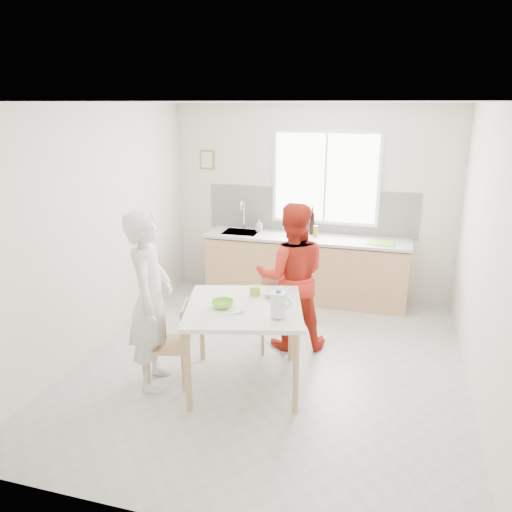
{
  "coord_description": "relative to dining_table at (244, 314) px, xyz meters",
  "views": [
    {
      "loc": [
        1.16,
        -4.68,
        2.69
      ],
      "look_at": [
        -0.23,
        0.2,
        1.13
      ],
      "focal_mm": 35.0,
      "sensor_mm": 36.0,
      "label": 1
    }
  ],
  "objects": [
    {
      "name": "jar_amber",
      "position": [
        0.29,
        2.42,
        0.25
      ],
      "size": [
        0.06,
        0.06,
        0.16
      ],
      "primitive_type": "cylinder",
      "color": "olive",
      "rests_on": "kitchen_counter"
    },
    {
      "name": "room_shell",
      "position": [
        0.16,
        0.46,
        0.89
      ],
      "size": [
        4.5,
        4.5,
        4.5
      ],
      "color": "silver",
      "rests_on": "ground"
    },
    {
      "name": "milk_jug",
      "position": [
        0.38,
        -0.19,
        0.22
      ],
      "size": [
        0.19,
        0.14,
        0.25
      ],
      "rotation": [
        0.0,
        0.0,
        0.25
      ],
      "color": "white",
      "rests_on": "dining_table"
    },
    {
      "name": "ground",
      "position": [
        0.16,
        0.46,
        -0.75
      ],
      "size": [
        4.5,
        4.5,
        0.0
      ],
      "primitive_type": "plane",
      "color": "#B7B7B2",
      "rests_on": "ground"
    },
    {
      "name": "dining_table",
      "position": [
        0.0,
        0.0,
        0.0
      ],
      "size": [
        1.33,
        1.33,
        0.84
      ],
      "rotation": [
        0.0,
        0.0,
        0.25
      ],
      "color": "white",
      "rests_on": "ground"
    },
    {
      "name": "bowl_white",
      "position": [
        0.23,
        0.32,
        0.12
      ],
      "size": [
        0.29,
        0.29,
        0.06
      ],
      "primitive_type": "imported",
      "rotation": [
        0.0,
        0.0,
        0.25
      ],
      "color": "silver",
      "rests_on": "dining_table"
    },
    {
      "name": "window",
      "position": [
        0.36,
        2.69,
        0.95
      ],
      "size": [
        1.5,
        0.06,
        1.3
      ],
      "color": "white",
      "rests_on": "room_shell"
    },
    {
      "name": "backsplash",
      "position": [
        0.16,
        2.7,
        0.47
      ],
      "size": [
        3.0,
        0.02,
        0.65
      ],
      "primitive_type": "cube",
      "color": "white",
      "rests_on": "room_shell"
    },
    {
      "name": "chair_far",
      "position": [
        0.13,
        0.88,
        -0.27
      ],
      "size": [
        0.5,
        0.5,
        0.89
      ],
      "rotation": [
        0.0,
        0.0,
        0.25
      ],
      "color": "tan",
      "rests_on": "ground"
    },
    {
      "name": "wine_bottle_b",
      "position": [
        0.12,
        2.5,
        0.32
      ],
      "size": [
        0.07,
        0.07,
        0.3
      ],
      "primitive_type": "cylinder",
      "color": "black",
      "rests_on": "kitchen_counter"
    },
    {
      "name": "soap_bottle",
      "position": [
        -0.55,
        2.53,
        0.25
      ],
      "size": [
        0.08,
        0.08,
        0.17
      ],
      "primitive_type": "imported",
      "rotation": [
        0.0,
        0.0,
        -0.07
      ],
      "color": "#999999",
      "rests_on": "kitchen_counter"
    },
    {
      "name": "person_white",
      "position": [
        -0.87,
        -0.23,
        0.13
      ],
      "size": [
        0.57,
        0.73,
        1.76
      ],
      "primitive_type": "imported",
      "rotation": [
        0.0,
        0.0,
        1.83
      ],
      "color": "silver",
      "rests_on": "ground"
    },
    {
      "name": "chair_left",
      "position": [
        -0.66,
        -0.17,
        -0.29
      ],
      "size": [
        0.47,
        0.47,
        0.84
      ],
      "rotation": [
        0.0,
        0.0,
        -1.32
      ],
      "color": "tan",
      "rests_on": "ground"
    },
    {
      "name": "cutting_board",
      "position": [
        1.17,
        2.32,
        0.17
      ],
      "size": [
        0.37,
        0.28,
        0.01
      ],
      "primitive_type": "cube",
      "rotation": [
        0.0,
        0.0,
        -0.09
      ],
      "color": "#83D030",
      "rests_on": "kitchen_counter"
    },
    {
      "name": "person_red",
      "position": [
        0.27,
        0.95,
        0.08
      ],
      "size": [
        0.95,
        0.82,
        1.67
      ],
      "primitive_type": "imported",
      "rotation": [
        0.0,
        0.0,
        3.4
      ],
      "color": "red",
      "rests_on": "ground"
    },
    {
      "name": "bowl_green",
      "position": [
        -0.18,
        -0.1,
        0.12
      ],
      "size": [
        0.26,
        0.26,
        0.07
      ],
      "primitive_type": "imported",
      "rotation": [
        0.0,
        0.0,
        0.25
      ],
      "color": "#81D531",
      "rests_on": "dining_table"
    },
    {
      "name": "spoon",
      "position": [
        -0.02,
        -0.23,
        0.1
      ],
      "size": [
        0.14,
        0.1,
        0.01
      ],
      "primitive_type": "cylinder",
      "rotation": [
        0.0,
        1.57,
        0.6
      ],
      "color": "#A5A5AA",
      "rests_on": "dining_table"
    },
    {
      "name": "kitchen_counter",
      "position": [
        0.15,
        2.41,
        -0.34
      ],
      "size": [
        2.84,
        0.64,
        1.37
      ],
      "color": "tan",
      "rests_on": "ground"
    },
    {
      "name": "wine_bottle_a",
      "position": [
        0.21,
        2.55,
        0.33
      ],
      "size": [
        0.07,
        0.07,
        0.32
      ],
      "primitive_type": "cylinder",
      "color": "black",
      "rests_on": "kitchen_counter"
    },
    {
      "name": "green_box",
      "position": [
        0.03,
        0.3,
        0.13
      ],
      "size": [
        0.12,
        0.12,
        0.09
      ],
      "primitive_type": "cube",
      "rotation": [
        0.0,
        0.0,
        0.25
      ],
      "color": "#8DB62A",
      "rests_on": "dining_table"
    },
    {
      "name": "picture_frame",
      "position": [
        -1.39,
        2.7,
        1.15
      ],
      "size": [
        0.22,
        0.03,
        0.28
      ],
      "color": "#4E9A46",
      "rests_on": "room_shell"
    }
  ]
}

